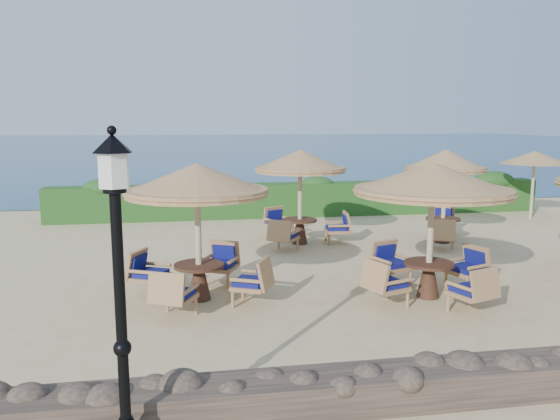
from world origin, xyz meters
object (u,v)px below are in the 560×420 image
object	(u,v)px
lamp_post	(121,314)
extra_parasol	(535,158)
cafe_set_3	(300,179)
cafe_set_4	(445,177)
cafe_set_0	(198,208)
cafe_set_1	(432,203)

from	to	relation	value
lamp_post	extra_parasol	xyz separation A→B (m)	(12.60, 12.00, 0.62)
cafe_set_3	cafe_set_4	distance (m)	4.08
cafe_set_0	cafe_set_4	distance (m)	8.00
cafe_set_0	cafe_set_1	bearing A→B (deg)	-7.74
cafe_set_0	cafe_set_4	size ratio (longest dim) A/B	1.00
cafe_set_0	cafe_set_4	xyz separation A→B (m)	(6.95, 3.97, 0.07)
extra_parasol	cafe_set_0	size ratio (longest dim) A/B	0.85
lamp_post	cafe_set_3	xyz separation A→B (m)	(3.74, 9.46, 0.29)
extra_parasol	cafe_set_3	bearing A→B (deg)	-164.03
cafe_set_0	cafe_set_3	distance (m)	5.32
extra_parasol	cafe_set_0	xyz separation A→B (m)	(-11.76, -7.00, -0.36)
cafe_set_3	cafe_set_0	bearing A→B (deg)	-122.96
cafe_set_3	cafe_set_4	bearing A→B (deg)	-7.00
extra_parasol	cafe_set_1	world-z (taller)	cafe_set_1
cafe_set_3	extra_parasol	bearing A→B (deg)	15.97
extra_parasol	cafe_set_3	size ratio (longest dim) A/B	0.87
lamp_post	cafe_set_4	size ratio (longest dim) A/B	1.17
lamp_post	cafe_set_4	world-z (taller)	lamp_post
extra_parasol	cafe_set_0	bearing A→B (deg)	-149.22
lamp_post	cafe_set_3	world-z (taller)	lamp_post
lamp_post	cafe_set_0	world-z (taller)	lamp_post
lamp_post	cafe_set_0	distance (m)	5.07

